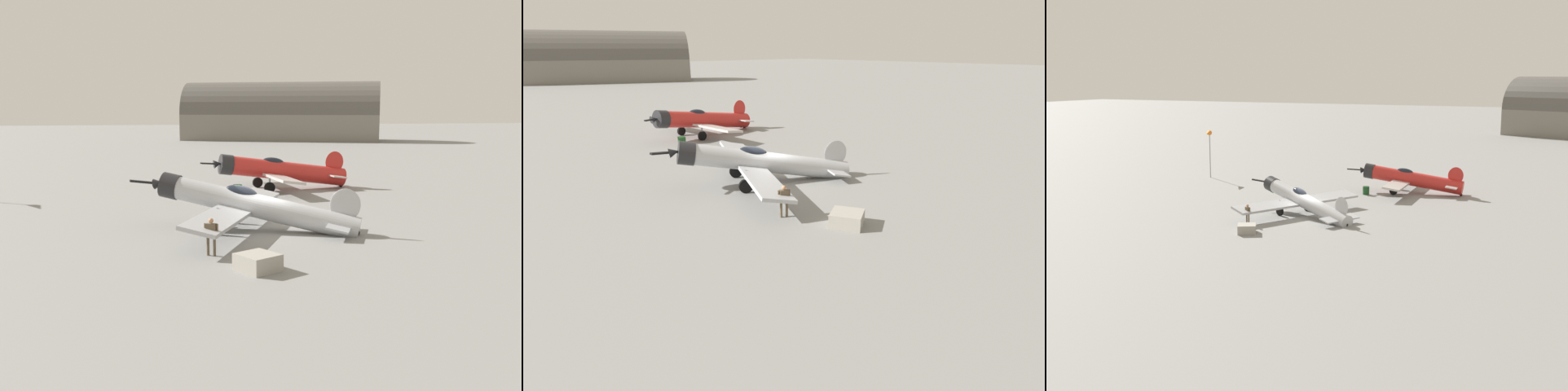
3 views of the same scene
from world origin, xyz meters
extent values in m
plane|color=gray|center=(0.00, 0.00, 0.00)|extent=(400.00, 400.00, 0.00)
cylinder|color=#B7BABF|center=(0.00, 0.00, 1.22)|extent=(5.41, 9.66, 3.05)
cylinder|color=#232326|center=(2.06, 4.37, 2.13)|extent=(1.66, 1.58, 1.45)
cone|color=#232326|center=(2.34, 4.95, 2.25)|extent=(0.77, 0.81, 0.64)
cube|color=black|center=(2.40, 5.09, 2.25)|extent=(0.90, 2.75, 0.52)
ellipsoid|color=black|center=(0.43, 0.91, 1.93)|extent=(1.45, 1.95, 0.98)
cube|color=#ADAFB5|center=(0.52, 1.09, 1.12)|extent=(12.02, 6.89, 0.50)
ellipsoid|color=#B7BABF|center=(-1.80, -3.82, 1.48)|extent=(0.87, 1.66, 1.87)
cube|color=#ADAFB5|center=(-1.72, -3.64, 0.52)|extent=(3.54, 2.45, 0.30)
cylinder|color=#999BA0|center=(-0.59, 2.28, 0.88)|extent=(0.14, 0.14, 0.95)
cylinder|color=black|center=(-0.59, 2.28, 0.40)|extent=(0.52, 0.81, 0.80)
cylinder|color=#999BA0|center=(2.14, 0.99, 0.88)|extent=(0.14, 0.14, 0.95)
cylinder|color=black|center=(2.14, 0.99, 0.40)|extent=(0.52, 0.81, 0.80)
cylinder|color=black|center=(-2.06, -4.37, 0.14)|extent=(0.21, 0.30, 0.28)
cylinder|color=red|center=(14.76, -4.92, 1.41)|extent=(2.20, 9.82, 2.62)
cylinder|color=#232326|center=(14.37, -0.31, 2.02)|extent=(1.58, 1.21, 1.60)
cone|color=#232326|center=(14.32, 0.33, 2.10)|extent=(0.67, 0.68, 0.69)
cube|color=black|center=(14.31, 0.48, 2.10)|extent=(2.42, 2.48, 0.44)
ellipsoid|color=black|center=(14.68, -3.96, 2.13)|extent=(0.91, 1.83, 0.89)
cube|color=#BCB7B2|center=(14.67, -3.77, 1.18)|extent=(10.95, 2.58, 0.39)
ellipsoid|color=red|center=(15.10, -8.95, 1.99)|extent=(0.26, 1.71, 1.85)
cube|color=#BCB7B2|center=(15.09, -8.75, 0.99)|extent=(3.48, 1.39, 0.24)
cylinder|color=#999BA0|center=(13.03, -3.32, 0.90)|extent=(0.14, 0.14, 1.00)
cylinder|color=black|center=(13.03, -3.32, 0.40)|extent=(0.27, 0.81, 0.80)
cylinder|color=#999BA0|center=(16.20, -3.05, 0.90)|extent=(0.14, 0.14, 1.00)
cylinder|color=black|center=(16.20, -3.05, 0.40)|extent=(0.27, 0.81, 0.80)
cylinder|color=black|center=(15.15, -9.53, 0.14)|extent=(0.12, 0.29, 0.28)
cylinder|color=brown|center=(-4.56, 3.19, 0.40)|extent=(0.12, 0.12, 0.81)
cylinder|color=brown|center=(-4.68, 2.93, 0.40)|extent=(0.12, 0.12, 0.81)
cube|color=brown|center=(-4.62, 3.06, 1.09)|extent=(0.39, 0.49, 0.57)
sphere|color=#AF7B56|center=(-4.62, 3.06, 1.50)|extent=(0.21, 0.21, 0.21)
cylinder|color=brown|center=(-4.50, 3.30, 1.11)|extent=(0.09, 0.09, 0.54)
cylinder|color=brown|center=(-4.73, 2.82, 1.11)|extent=(0.09, 0.09, 0.54)
cube|color=#9E998E|center=(-7.29, 1.61, 0.33)|extent=(1.92, 1.89, 0.66)
cylinder|color=#19471E|center=(12.07, -0.79, 0.40)|extent=(0.64, 0.64, 0.81)
torus|color=#19471E|center=(12.07, -0.79, 0.57)|extent=(0.67, 0.67, 0.04)
torus|color=#19471E|center=(12.07, -0.79, 0.24)|extent=(0.67, 0.67, 0.04)
cube|color=slate|center=(84.40, -21.38, 2.48)|extent=(25.94, 39.55, 4.97)
cylinder|color=#524E49|center=(84.40, -21.38, 4.97)|extent=(25.94, 39.55, 12.59)
camera|label=1|loc=(-28.65, 5.85, 6.12)|focal=40.61mm
camera|label=2|loc=(-18.24, 15.44, 7.73)|focal=28.50mm
camera|label=3|loc=(-50.42, -23.59, 11.81)|focal=46.80mm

